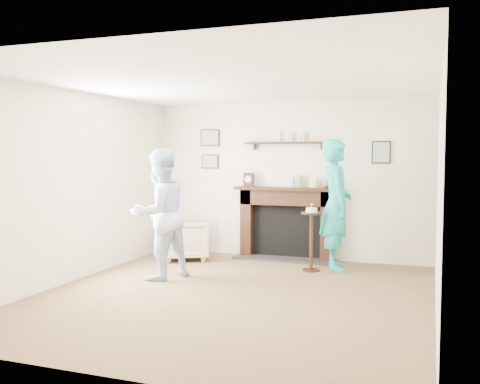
% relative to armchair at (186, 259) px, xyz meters
% --- Properties ---
extents(ground, '(5.00, 5.00, 0.00)m').
position_rel_armchair_xyz_m(ground, '(1.48, -1.80, 0.00)').
color(ground, brown).
rests_on(ground, ground).
extents(room_shell, '(4.54, 5.02, 2.52)m').
position_rel_armchair_xyz_m(room_shell, '(1.48, -1.11, 1.62)').
color(room_shell, '#ECE3C8').
rests_on(room_shell, ground).
extents(armchair, '(0.95, 0.95, 0.65)m').
position_rel_armchair_xyz_m(armchair, '(0.00, 0.00, 0.00)').
color(armchair, tan).
rests_on(armchair, ground).
extents(man, '(0.95, 1.05, 1.74)m').
position_rel_armchair_xyz_m(man, '(0.24, -1.31, 0.00)').
color(man, silver).
rests_on(man, ground).
extents(woman, '(0.63, 0.79, 1.89)m').
position_rel_armchair_xyz_m(woman, '(2.37, 0.06, 0.00)').
color(woman, teal).
rests_on(woman, ground).
extents(pedestal_table, '(0.30, 0.30, 0.97)m').
position_rel_armchair_xyz_m(pedestal_table, '(2.06, -0.16, 0.60)').
color(pedestal_table, black).
rests_on(pedestal_table, ground).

